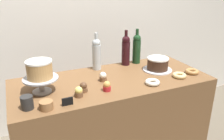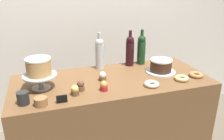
# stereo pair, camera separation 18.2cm
# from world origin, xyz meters

# --- Properties ---
(back_wall) EXTENTS (6.00, 0.05, 2.60)m
(back_wall) POSITION_xyz_m (0.00, 0.91, 1.30)
(back_wall) COLOR silver
(back_wall) RESTS_ON ground_plane
(display_counter) EXTENTS (1.56, 0.67, 0.89)m
(display_counter) POSITION_xyz_m (0.00, 0.00, 0.44)
(display_counter) COLOR brown
(display_counter) RESTS_ON ground_plane
(cake_stand_pedestal) EXTENTS (0.24, 0.24, 0.11)m
(cake_stand_pedestal) POSITION_xyz_m (-0.54, -0.01, 0.96)
(cake_stand_pedestal) COLOR #B2B2B7
(cake_stand_pedestal) RESTS_ON display_counter
(white_layer_cake) EXTENTS (0.18, 0.18, 0.12)m
(white_layer_cake) POSITION_xyz_m (-0.54, -0.01, 1.06)
(white_layer_cake) COLOR tan
(white_layer_cake) RESTS_ON cake_stand_pedestal
(silver_serving_platter) EXTENTS (0.25, 0.25, 0.01)m
(silver_serving_platter) POSITION_xyz_m (0.44, 0.02, 0.89)
(silver_serving_platter) COLOR silver
(silver_serving_platter) RESTS_ON display_counter
(chocolate_round_cake) EXTENTS (0.18, 0.18, 0.10)m
(chocolate_round_cake) POSITION_xyz_m (0.44, 0.02, 0.95)
(chocolate_round_cake) COLOR #3D2619
(chocolate_round_cake) RESTS_ON silver_serving_platter
(wine_bottle_clear) EXTENTS (0.08, 0.08, 0.33)m
(wine_bottle_clear) POSITION_xyz_m (-0.03, 0.27, 1.03)
(wine_bottle_clear) COLOR #B2BCC1
(wine_bottle_clear) RESTS_ON display_counter
(wine_bottle_green) EXTENTS (0.08, 0.08, 0.33)m
(wine_bottle_green) POSITION_xyz_m (0.37, 0.27, 1.03)
(wine_bottle_green) COLOR #193D1E
(wine_bottle_green) RESTS_ON display_counter
(wine_bottle_dark_red) EXTENTS (0.08, 0.08, 0.33)m
(wine_bottle_dark_red) POSITION_xyz_m (0.25, 0.26, 1.03)
(wine_bottle_dark_red) COLOR black
(wine_bottle_dark_red) RESTS_ON display_counter
(cupcake_chocolate) EXTENTS (0.06, 0.06, 0.07)m
(cupcake_chocolate) POSITION_xyz_m (-0.27, -0.12, 0.92)
(cupcake_chocolate) COLOR brown
(cupcake_chocolate) RESTS_ON display_counter
(cupcake_vanilla) EXTENTS (0.06, 0.06, 0.07)m
(cupcake_vanilla) POSITION_xyz_m (-0.08, -0.00, 0.92)
(cupcake_vanilla) COLOR brown
(cupcake_vanilla) RESTS_ON display_counter
(cupcake_lemon) EXTENTS (0.06, 0.06, 0.07)m
(cupcake_lemon) POSITION_xyz_m (-0.32, -0.18, 0.92)
(cupcake_lemon) COLOR brown
(cupcake_lemon) RESTS_ON display_counter
(cupcake_caramel) EXTENTS (0.06, 0.06, 0.07)m
(cupcake_caramel) POSITION_xyz_m (-0.12, -0.17, 0.92)
(cupcake_caramel) COLOR red
(cupcake_caramel) RESTS_ON display_counter
(donut_sugar) EXTENTS (0.11, 0.11, 0.03)m
(donut_sugar) POSITION_xyz_m (0.24, -0.21, 0.90)
(donut_sugar) COLOR silver
(donut_sugar) RESTS_ON display_counter
(donut_maple) EXTENTS (0.11, 0.11, 0.03)m
(donut_maple) POSITION_xyz_m (0.67, -0.16, 0.90)
(donut_maple) COLOR #B27F47
(donut_maple) RESTS_ON display_counter
(donut_glazed) EXTENTS (0.11, 0.11, 0.03)m
(donut_glazed) POSITION_xyz_m (0.52, -0.18, 0.90)
(donut_glazed) COLOR #E0C17F
(donut_glazed) RESTS_ON display_counter
(cookie_stack) EXTENTS (0.08, 0.08, 0.05)m
(cookie_stack) POSITION_xyz_m (-0.55, -0.26, 0.91)
(cookie_stack) COLOR olive
(cookie_stack) RESTS_ON display_counter
(price_sign_chalkboard) EXTENTS (0.07, 0.01, 0.05)m
(price_sign_chalkboard) POSITION_xyz_m (-0.42, -0.26, 0.91)
(price_sign_chalkboard) COLOR black
(price_sign_chalkboard) RESTS_ON display_counter
(coffee_cup_ceramic) EXTENTS (0.08, 0.08, 0.08)m
(coffee_cup_ceramic) POSITION_xyz_m (-0.66, -0.20, 0.93)
(coffee_cup_ceramic) COLOR #282828
(coffee_cup_ceramic) RESTS_ON display_counter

